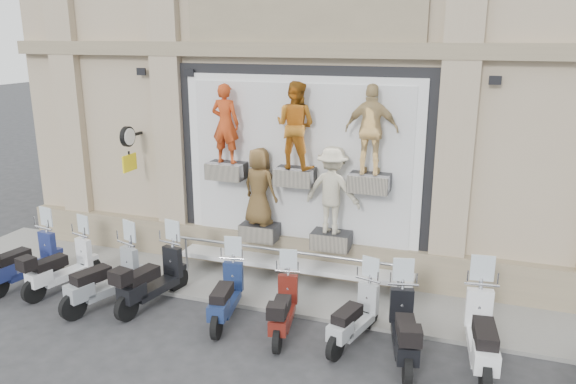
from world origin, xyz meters
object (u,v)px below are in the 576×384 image
object	(u,v)px
guard_rail	(286,271)
scooter_g	(355,306)
scooter_e	(226,285)
scooter_f	(283,298)
scooter_a	(24,251)
scooter_h	(405,318)
scooter_i	(483,321)
scooter_b	(61,257)
scooter_d	(152,268)
clock_sign_bracket	(128,143)
scooter_c	(104,268)

from	to	relation	value
guard_rail	scooter_g	distance (m)	2.35
scooter_e	scooter_f	world-z (taller)	scooter_e
guard_rail	scooter_e	bearing A→B (deg)	-112.55
guard_rail	scooter_a	world-z (taller)	scooter_a
scooter_h	scooter_i	distance (m)	1.20
scooter_b	guard_rail	bearing A→B (deg)	33.20
scooter_b	scooter_i	world-z (taller)	scooter_i
guard_rail	scooter_i	xyz separation A→B (m)	(3.84, -1.60, 0.37)
scooter_a	scooter_h	distance (m)	7.94
scooter_a	scooter_i	distance (m)	9.12
scooter_d	scooter_e	bearing A→B (deg)	8.10
scooter_f	scooter_i	world-z (taller)	scooter_i
guard_rail	scooter_b	xyz separation A→B (m)	(-4.38, -1.47, 0.28)
scooter_d	guard_rail	bearing A→B (deg)	43.68
clock_sign_bracket	scooter_i	size ratio (longest dim) A/B	0.50
scooter_b	scooter_c	bearing A→B (deg)	1.98
scooter_c	scooter_e	world-z (taller)	scooter_c
clock_sign_bracket	scooter_b	bearing A→B (deg)	-103.91
scooter_g	clock_sign_bracket	bearing A→B (deg)	176.01
scooter_a	scooter_i	size ratio (longest dim) A/B	0.94
scooter_a	scooter_f	xyz separation A→B (m)	(5.81, -0.09, -0.09)
scooter_g	scooter_f	bearing A→B (deg)	-160.15
scooter_d	scooter_a	bearing A→B (deg)	-167.13
guard_rail	scooter_i	world-z (taller)	scooter_i
scooter_c	scooter_d	size ratio (longest dim) A/B	1.01
scooter_h	scooter_i	world-z (taller)	scooter_i
scooter_b	scooter_g	distance (m)	6.16
clock_sign_bracket	scooter_c	xyz separation A→B (m)	(0.79, -2.22, -2.01)
scooter_b	scooter_i	bearing A→B (deg)	13.71
scooter_a	guard_rail	bearing A→B (deg)	25.90
scooter_c	scooter_h	distance (m)	5.76
scooter_f	scooter_i	distance (m)	3.32
scooter_a	scooter_f	distance (m)	5.81
scooter_e	guard_rail	bearing A→B (deg)	57.56
scooter_d	scooter_e	world-z (taller)	scooter_d
scooter_e	scooter_h	world-z (taller)	scooter_h
scooter_e	scooter_h	size ratio (longest dim) A/B	0.94
scooter_c	scooter_f	size ratio (longest dim) A/B	1.15
scooter_b	scooter_d	distance (m)	2.14
scooter_c	scooter_b	bearing A→B (deg)	-173.39
guard_rail	clock_sign_bracket	xyz separation A→B (m)	(-3.90, 0.47, 2.34)
scooter_g	scooter_i	xyz separation A→B (m)	(2.07, -0.08, 0.13)
scooter_a	scooter_g	xyz separation A→B (m)	(7.06, 0.01, -0.08)
scooter_e	scooter_i	bearing A→B (deg)	-10.98
guard_rail	scooter_h	size ratio (longest dim) A/B	2.68
guard_rail	scooter_a	distance (m)	5.50
scooter_f	scooter_h	distance (m)	2.13
scooter_d	scooter_e	size ratio (longest dim) A/B	1.09
scooter_a	scooter_d	bearing A→B (deg)	11.53
scooter_a	scooter_i	xyz separation A→B (m)	(9.12, -0.08, 0.05)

